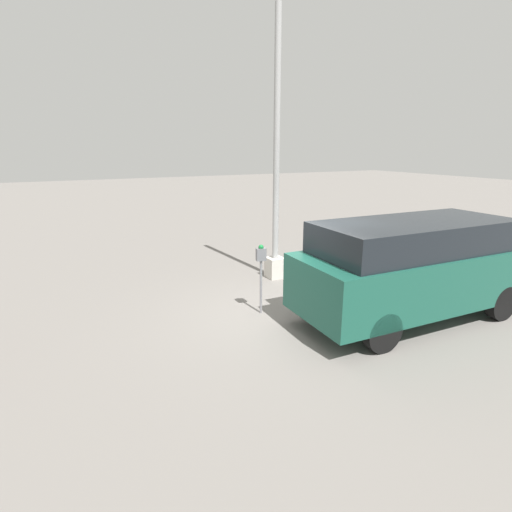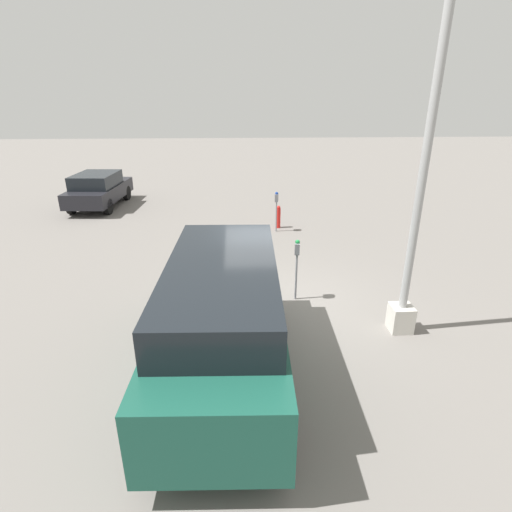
# 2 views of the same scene
# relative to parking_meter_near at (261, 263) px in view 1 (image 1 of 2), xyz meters

# --- Properties ---
(ground_plane) EXTENTS (80.00, 80.00, 0.00)m
(ground_plane) POSITION_rel_parking_meter_near_xyz_m (0.45, -0.36, -1.10)
(ground_plane) COLOR slate
(parking_meter_near) EXTENTS (0.22, 0.14, 1.49)m
(parking_meter_near) POSITION_rel_parking_meter_near_xyz_m (0.00, 0.00, 0.00)
(parking_meter_near) COLOR gray
(parking_meter_near) RESTS_ON ground
(lamp_post) EXTENTS (0.44, 0.44, 6.61)m
(lamp_post) POSITION_rel_parking_meter_near_xyz_m (1.46, 1.94, 1.13)
(lamp_post) COLOR beige
(lamp_post) RESTS_ON ground
(parked_van) EXTENTS (5.09, 2.07, 2.04)m
(parked_van) POSITION_rel_parking_meter_near_xyz_m (2.62, -1.63, 0.02)
(parked_van) COLOR #195142
(parked_van) RESTS_ON ground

